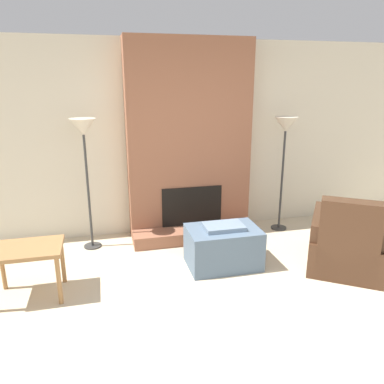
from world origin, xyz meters
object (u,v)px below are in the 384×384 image
Objects in this scene: ottoman at (223,246)px; floor_lamp_left at (84,136)px; floor_lamp_right at (285,132)px; side_table at (27,255)px; armchair at (346,245)px.

ottoman is 2.10m from floor_lamp_left.
side_table is at bearing -161.79° from floor_lamp_right.
floor_lamp_right is at bearing 18.21° from side_table.
ottoman is 0.50× the size of floor_lamp_left.
floor_lamp_right is (3.21, 1.06, 0.95)m from side_table.
ottoman is 2.07m from side_table.
ottoman is 1.40m from armchair.
side_table is 0.40× the size of floor_lamp_left.
side_table reaches higher than ottoman.
ottoman is at bearing 4.68° from side_table.
floor_lamp_left is at bearing 10.81° from armchair.
floor_lamp_left is 2.63m from floor_lamp_right.
floor_lamp_right reaches higher than side_table.
side_table is 1.55m from floor_lamp_left.
side_table is 0.41× the size of floor_lamp_right.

